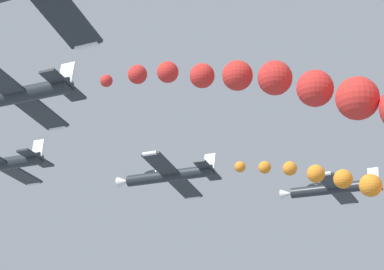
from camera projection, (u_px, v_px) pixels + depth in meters
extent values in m
cube|color=#23282D|center=(2.00, 165.00, 65.47)|extent=(9.15, 1.90, 1.32)
cylinder|color=white|center=(34.00, 183.00, 69.18)|extent=(0.40, 1.40, 0.40)
cube|color=#23282D|center=(36.00, 158.00, 64.01)|extent=(3.79, 1.20, 0.65)
cube|color=white|center=(38.00, 148.00, 64.34)|extent=(0.34, 1.10, 1.60)
cylinder|color=#23282D|center=(15.00, 96.00, 50.85)|extent=(1.28, 9.00, 1.28)
cube|color=#23282D|center=(19.00, 96.00, 50.63)|extent=(9.07, 1.90, 1.88)
cylinder|color=white|center=(58.00, 127.00, 54.22)|extent=(0.42, 1.40, 0.42)
cube|color=#23282D|center=(63.00, 86.00, 49.18)|extent=(3.77, 1.20, 0.88)
cube|color=white|center=(67.00, 74.00, 49.56)|extent=(0.43, 1.10, 1.60)
sphere|color=red|center=(106.00, 81.00, 47.80)|extent=(0.81, 0.81, 0.81)
sphere|color=red|center=(138.00, 74.00, 46.83)|extent=(1.22, 1.22, 1.22)
sphere|color=red|center=(168.00, 72.00, 45.51)|extent=(1.33, 1.33, 1.33)
sphere|color=red|center=(202.00, 76.00, 44.39)|extent=(1.50, 1.50, 1.50)
sphere|color=red|center=(237.00, 75.00, 43.22)|extent=(1.79, 1.79, 1.79)
sphere|color=red|center=(275.00, 78.00, 42.02)|extent=(1.98, 1.98, 1.98)
sphere|color=red|center=(315.00, 88.00, 40.68)|extent=(2.05, 2.05, 2.05)
sphere|color=red|center=(358.00, 98.00, 39.31)|extent=(2.33, 2.33, 2.33)
cylinder|color=#23282D|center=(170.00, 176.00, 70.91)|extent=(1.32, 9.00, 1.32)
cone|color=white|center=(124.00, 182.00, 73.07)|extent=(1.26, 1.20, 1.26)
cube|color=#23282D|center=(173.00, 176.00, 70.69)|extent=(8.99, 1.90, 2.31)
cylinder|color=white|center=(150.00, 153.00, 67.21)|extent=(0.43, 1.40, 0.43)
cylinder|color=white|center=(194.00, 197.00, 74.17)|extent=(0.43, 1.40, 0.43)
cube|color=#23282D|center=(208.00, 170.00, 69.23)|extent=(3.74, 1.20, 1.06)
cube|color=white|center=(210.00, 162.00, 69.65)|extent=(0.51, 1.10, 1.59)
ellipsoid|color=black|center=(154.00, 173.00, 71.92)|extent=(0.94, 2.20, 0.87)
sphere|color=orange|center=(240.00, 167.00, 67.76)|extent=(1.02, 1.02, 1.02)
sphere|color=orange|center=(265.00, 167.00, 66.94)|extent=(1.14, 1.14, 1.14)
sphere|color=orange|center=(290.00, 168.00, 66.07)|extent=(1.28, 1.28, 1.28)
sphere|color=orange|center=(316.00, 174.00, 65.07)|extent=(1.59, 1.59, 1.59)
sphere|color=orange|center=(343.00, 179.00, 64.16)|extent=(1.68, 1.68, 1.68)
sphere|color=orange|center=(371.00, 185.00, 63.09)|extent=(1.96, 1.96, 1.96)
cylinder|color=white|center=(87.00, 45.00, 38.58)|extent=(0.45, 1.40, 0.45)
cylinder|color=#23282D|center=(334.00, 189.00, 76.50)|extent=(1.22, 9.00, 1.22)
cone|color=white|center=(286.00, 194.00, 78.66)|extent=(1.16, 1.20, 1.16)
cube|color=#23282D|center=(338.00, 189.00, 76.29)|extent=(9.16, 1.90, 1.22)
cylinder|color=white|center=(324.00, 174.00, 72.56)|extent=(0.40, 1.40, 0.40)
cylinder|color=white|center=(350.00, 203.00, 80.02)|extent=(0.40, 1.40, 0.40)
cube|color=#23282D|center=(373.00, 184.00, 74.82)|extent=(3.80, 1.20, 0.61)
cube|color=white|center=(373.00, 175.00, 75.15)|extent=(0.32, 1.10, 1.61)
ellipsoid|color=black|center=(317.00, 186.00, 77.46)|extent=(0.87, 2.20, 0.79)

